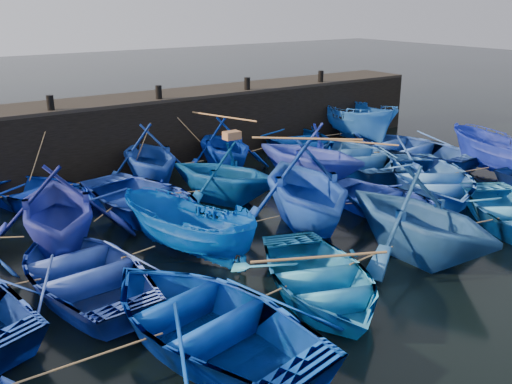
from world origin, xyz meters
TOP-DOWN VIEW (x-y plane):
  - ground at (0.00, 0.00)m, footprint 120.00×120.00m
  - quay_wall at (0.00, 10.50)m, footprint 26.00×2.50m
  - quay_top at (0.00, 10.50)m, footprint 26.00×2.50m
  - bollard_1 at (-4.00, 9.60)m, footprint 0.24×0.24m
  - bollard_2 at (0.00, 9.60)m, footprint 0.24×0.24m
  - bollard_3 at (4.00, 9.60)m, footprint 0.24×0.24m
  - bollard_4 at (8.00, 9.60)m, footprint 0.24×0.24m
  - boat_1 at (-5.19, 7.53)m, footprint 4.96×5.56m
  - boat_2 at (-1.40, 7.69)m, footprint 4.12×4.58m
  - boat_3 at (1.61, 7.61)m, footprint 3.97×4.41m
  - boat_4 at (5.51, 8.13)m, footprint 4.86×6.06m
  - boat_5 at (8.83, 7.97)m, footprint 3.00×5.52m
  - boat_7 at (-5.60, 4.02)m, footprint 4.82×5.27m
  - boat_8 at (-2.85, 4.91)m, footprint 4.50×5.72m
  - boat_9 at (-0.22, 4.65)m, footprint 4.71×4.94m
  - boat_10 at (3.26, 4.59)m, footprint 4.75×5.12m
  - boat_11 at (5.82, 4.85)m, footprint 5.24×6.08m
  - boat_12 at (8.32, 4.55)m, footprint 4.63×6.03m
  - boat_14 at (-5.88, 1.45)m, footprint 3.86×5.19m
  - boat_15 at (-3.16, 1.62)m, footprint 2.93×4.22m
  - boat_16 at (0.51, 1.51)m, footprint 5.64×6.04m
  - boat_17 at (3.21, 0.84)m, footprint 3.50×4.60m
  - boat_18 at (5.78, 1.37)m, footprint 6.16×6.61m
  - boat_19 at (9.43, 1.09)m, footprint 1.82×4.44m
  - boat_21 at (-4.67, -1.91)m, footprint 4.79×6.00m
  - boat_22 at (-1.80, -1.78)m, footprint 4.58×5.38m
  - boat_23 at (1.52, -1.66)m, footprint 3.90×4.50m
  - wooden_crate at (0.08, 4.65)m, footprint 0.51×0.35m
  - mooring_ropes at (-0.06, 4.88)m, footprint 17.59×11.56m
  - loose_oars at (1.53, 3.05)m, footprint 9.87×11.47m

SIDE VIEW (x-z plane):
  - ground at x=0.00m, z-range 0.00..0.00m
  - boat_17 at x=3.21m, z-range 0.00..0.89m
  - boat_22 at x=-1.80m, z-range 0.00..0.95m
  - boat_1 at x=-5.19m, z-range 0.00..0.95m
  - boat_14 at x=-5.88m, z-range 0.00..1.03m
  - boat_11 at x=5.82m, z-range 0.00..1.06m
  - boat_8 at x=-2.85m, z-range 0.00..1.07m
  - boat_21 at x=-4.67m, z-range 0.00..1.11m
  - boat_18 at x=5.78m, z-range 0.00..1.12m
  - boat_4 at x=5.51m, z-range 0.00..1.12m
  - boat_12 at x=8.32m, z-range 0.00..1.16m
  - boat_15 at x=-3.16m, z-range 0.00..1.53m
  - boat_19 at x=9.43m, z-range 0.00..1.70m
  - mooring_ropes at x=-0.06m, z-range -0.17..1.93m
  - boat_5 at x=8.83m, z-range 0.00..2.02m
  - boat_9 at x=-0.22m, z-range 0.00..2.03m
  - boat_3 at x=1.61m, z-range 0.00..2.05m
  - boat_2 at x=-1.40m, z-range 0.00..2.13m
  - boat_10 at x=3.26m, z-range 0.00..2.21m
  - boat_23 at x=1.52m, z-range 0.00..2.34m
  - boat_7 at x=-5.60m, z-range 0.00..2.36m
  - quay_wall at x=0.00m, z-range 0.00..2.50m
  - boat_16 at x=0.51m, z-range 0.00..2.57m
  - loose_oars at x=1.53m, z-range 0.84..2.53m
  - wooden_crate at x=0.08m, z-range 2.03..2.28m
  - quay_top at x=0.00m, z-range 2.50..2.62m
  - bollard_1 at x=-4.00m, z-range 2.62..3.12m
  - bollard_2 at x=0.00m, z-range 2.62..3.12m
  - bollard_3 at x=4.00m, z-range 2.62..3.12m
  - bollard_4 at x=8.00m, z-range 2.62..3.12m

